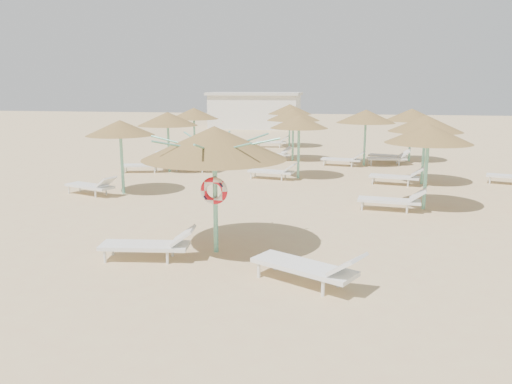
# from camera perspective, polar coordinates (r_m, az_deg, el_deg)

# --- Properties ---
(ground) EXTENTS (120.00, 120.00, 0.00)m
(ground) POSITION_cam_1_polar(r_m,az_deg,el_deg) (11.68, -2.85, -7.09)
(ground) COLOR tan
(ground) RESTS_ON ground
(main_palapa) EXTENTS (3.29, 3.29, 2.95)m
(main_palapa) POSITION_cam_1_polar(r_m,az_deg,el_deg) (11.29, -4.78, 5.59)
(main_palapa) COLOR #74C9AB
(main_palapa) RESTS_ON ground
(lounger_main_a) EXTENTS (2.17, 0.90, 0.77)m
(lounger_main_a) POSITION_cam_1_polar(r_m,az_deg,el_deg) (11.42, -11.93, -5.86)
(lounger_main_a) COLOR white
(lounger_main_a) RESTS_ON ground
(lounger_main_b) EXTENTS (2.33, 1.66, 0.83)m
(lounger_main_b) POSITION_cam_1_polar(r_m,az_deg,el_deg) (9.82, 6.21, -8.46)
(lounger_main_b) COLOR white
(lounger_main_b) RESTS_ON ground
(palapa_field) EXTENTS (19.71, 18.34, 2.72)m
(palapa_field) POSITION_cam_1_polar(r_m,az_deg,el_deg) (22.62, 8.92, 8.06)
(palapa_field) COLOR #74C9AB
(palapa_field) RESTS_ON ground
(service_hut) EXTENTS (8.40, 4.40, 3.25)m
(service_hut) POSITION_cam_1_polar(r_m,az_deg,el_deg) (46.58, -0.12, 9.34)
(service_hut) COLOR silver
(service_hut) RESTS_ON ground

